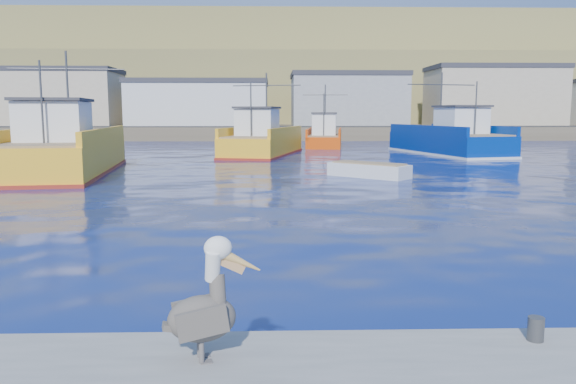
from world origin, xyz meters
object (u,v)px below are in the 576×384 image
object	(u,v)px
trawler_blue	(450,140)
skiff_mid	(369,171)
boat_orange	(324,136)
trawler_yellow_a	(64,152)
trawler_yellow_b	(262,142)
pelican	(205,308)

from	to	relation	value
trawler_blue	skiff_mid	xyz separation A→B (m)	(-9.39, -16.38, -0.83)
trawler_blue	boat_orange	world-z (taller)	trawler_blue
boat_orange	trawler_yellow_a	bearing A→B (deg)	-124.47
skiff_mid	trawler_yellow_b	bearing A→B (deg)	110.35
trawler_blue	pelican	distance (m)	41.98
trawler_blue	boat_orange	xyz separation A→B (m)	(-9.27, 9.87, -0.08)
trawler_yellow_a	skiff_mid	xyz separation A→B (m)	(16.43, -2.15, -0.89)
trawler_yellow_a	pelican	world-z (taller)	trawler_yellow_a
trawler_yellow_a	trawler_blue	size ratio (longest dim) A/B	1.06
skiff_mid	pelican	size ratio (longest dim) A/B	2.92
trawler_yellow_b	boat_orange	bearing A→B (deg)	60.78
trawler_yellow_a	pelican	distance (m)	27.10
trawler_yellow_a	boat_orange	distance (m)	29.23
trawler_yellow_a	trawler_blue	world-z (taller)	trawler_yellow_a
trawler_yellow_a	skiff_mid	world-z (taller)	trawler_yellow_a
pelican	trawler_blue	bearing A→B (deg)	68.83
trawler_blue	skiff_mid	size ratio (longest dim) A/B	3.24
pelican	skiff_mid	bearing A→B (deg)	75.77
boat_orange	pelican	world-z (taller)	boat_orange
trawler_yellow_a	skiff_mid	bearing A→B (deg)	-7.46
trawler_yellow_a	trawler_yellow_b	xyz separation A→B (m)	(10.62, 13.51, -0.11)
boat_orange	pelican	distance (m)	49.37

